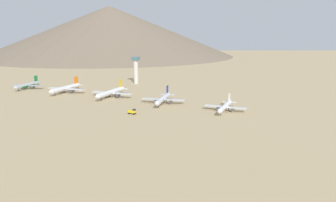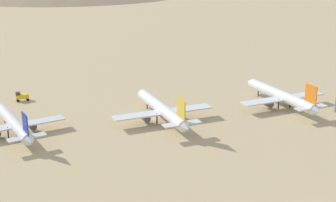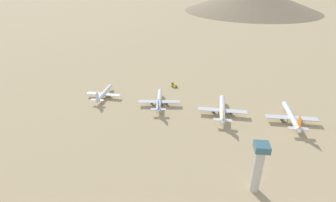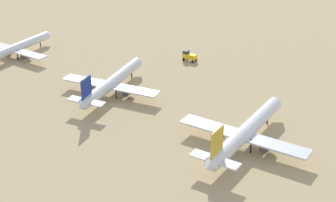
% 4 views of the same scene
% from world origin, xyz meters
% --- Properties ---
extents(ground_plane, '(1800.00, 1800.00, 0.00)m').
position_xyz_m(ground_plane, '(0.00, 0.00, 0.00)').
color(ground_plane, tan).
extents(parked_jet_0, '(39.93, 32.49, 11.51)m').
position_xyz_m(parked_jet_0, '(-16.17, -100.72, 3.83)').
color(parked_jet_0, '#B2B7C1').
rests_on(parked_jet_0, ground).
extents(parked_jet_1, '(46.17, 37.43, 13.33)m').
position_xyz_m(parked_jet_1, '(-9.43, -51.01, 4.49)').
color(parked_jet_1, white).
rests_on(parked_jet_1, ground).
extents(parked_jet_2, '(46.71, 37.96, 13.47)m').
position_xyz_m(parked_jet_2, '(-3.44, -0.83, 4.53)').
color(parked_jet_2, white).
rests_on(parked_jet_2, ground).
extents(parked_jet_3, '(42.34, 34.46, 12.21)m').
position_xyz_m(parked_jet_3, '(6.77, 50.28, 4.11)').
color(parked_jet_3, silver).
rests_on(parked_jet_3, ground).
extents(parked_jet_4, '(37.48, 30.49, 10.80)m').
position_xyz_m(parked_jet_4, '(16.54, 100.69, 3.64)').
color(parked_jet_4, white).
rests_on(parked_jet_4, ground).
extents(service_truck, '(3.08, 5.38, 3.90)m').
position_xyz_m(service_truck, '(44.74, 40.99, 2.08)').
color(service_truck, yellow).
rests_on(service_truck, ground).
extents(control_tower, '(7.20, 7.20, 29.32)m').
position_xyz_m(control_tower, '(-82.23, -11.72, 16.37)').
color(control_tower, beige).
rests_on(control_tower, ground).
extents(desert_hill_2, '(582.88, 582.88, 115.83)m').
position_xyz_m(desert_hill_2, '(-466.35, -245.82, 57.91)').
color(desert_hill_2, '#7A6854').
rests_on(desert_hill_2, ground).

